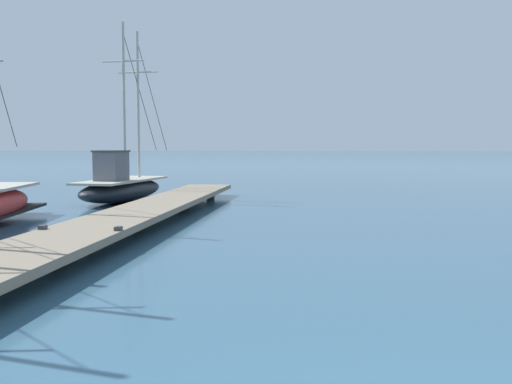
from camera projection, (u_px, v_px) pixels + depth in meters
The scene contains 2 objects.
floating_dock at pixel (140, 212), 15.96m from camera, with size 2.45×20.19×0.53m.
fishing_boat_2 at pixel (121, 186), 22.69m from camera, with size 2.34×7.65×6.84m.
Camera 1 is at (-1.24, -2.68, 2.17)m, focal length 41.62 mm.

